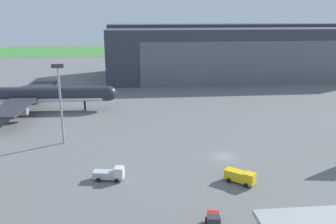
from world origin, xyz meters
TOP-DOWN VIEW (x-y plane):
  - ground_plane at (0.00, 0.00)m, footprint 440.00×440.00m
  - grass_field_strip at (0.00, 180.24)m, footprint 440.00×56.00m
  - maintenance_hangar at (23.82, 83.98)m, footprint 101.38×39.12m
  - airliner_far_left at (-45.67, 36.99)m, footprint 47.17×41.49m
  - baggage_tug at (-0.04, -10.88)m, footprint 4.97×4.59m
  - fuel_bowser at (-21.35, -7.73)m, footprint 5.32×2.74m
  - stair_truck at (-7.25, -23.11)m, footprint 2.61×3.85m
  - apron_light_mast at (-32.20, 10.59)m, footprint 2.40×0.50m

SIDE VIEW (x-z plane):
  - ground_plane at x=0.00m, z-range 0.00..0.00m
  - grass_field_strip at x=0.00m, z-range 0.00..0.08m
  - fuel_bowser at x=-21.35m, z-range -0.09..2.27m
  - stair_truck at x=-7.25m, z-range -0.07..2.33m
  - baggage_tug at x=-0.04m, z-range 0.10..2.28m
  - airliner_far_left at x=-45.67m, z-range -2.54..11.54m
  - apron_light_mast at x=-32.20m, z-range 1.59..18.51m
  - maintenance_hangar at x=23.82m, z-range -0.46..21.00m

